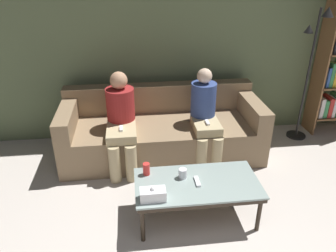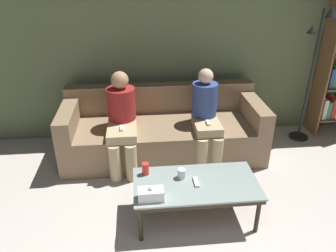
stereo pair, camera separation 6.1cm
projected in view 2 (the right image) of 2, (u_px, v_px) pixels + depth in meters
wall_back at (159, 41)px, 4.18m from camera, size 12.00×0.06×2.60m
couch at (163, 131)px, 4.13m from camera, size 2.42×0.96×0.80m
coffee_table at (196, 186)px, 3.01m from camera, size 1.14×0.60×0.40m
cup_near_left at (145, 169)px, 3.09m from camera, size 0.06×0.06×0.12m
cup_near_right at (182, 174)px, 3.04m from camera, size 0.08×0.08×0.09m
tissue_box at (151, 194)px, 2.77m from camera, size 0.22×0.12×0.13m
game_remote at (196, 182)px, 2.99m from camera, size 0.04×0.15×0.02m
standing_lamp at (314, 63)px, 4.13m from camera, size 0.31×0.26×1.74m
seated_person_left_end at (122, 118)px, 3.75m from camera, size 0.33×0.70×1.12m
seated_person_mid_left at (206, 115)px, 3.85m from camera, size 0.31×0.63×1.12m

